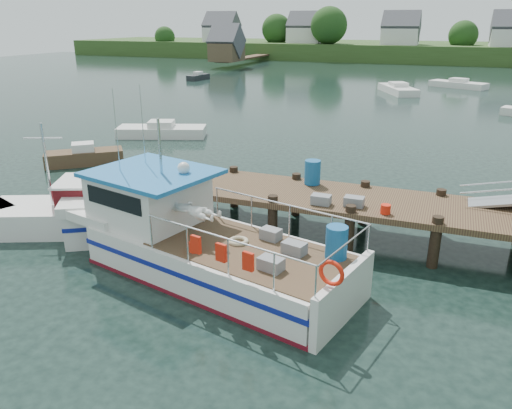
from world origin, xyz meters
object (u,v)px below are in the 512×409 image
(moored_a, at_px, (162,131))
(moored_e, at_px, (198,77))
(work_boat, at_px, (65,213))
(moored_rowboat, at_px, (84,156))
(moored_d, at_px, (398,89))
(moored_far, at_px, (458,84))
(lobster_boat, at_px, (183,237))

(moored_a, distance_m, moored_e, 31.58)
(work_boat, relative_size, moored_rowboat, 1.85)
(moored_a, height_order, moored_d, moored_d)
(moored_rowboat, height_order, moored_far, moored_rowboat)
(moored_rowboat, distance_m, moored_far, 42.97)
(work_boat, height_order, moored_a, work_boat)
(lobster_boat, relative_size, moored_a, 1.87)
(lobster_boat, relative_size, moored_d, 1.62)
(work_boat, height_order, moored_rowboat, work_boat)
(moored_far, height_order, moored_d, moored_d)
(moored_far, bearing_deg, moored_d, -120.34)
(moored_far, distance_m, moored_a, 36.60)
(moored_a, distance_m, moored_d, 28.13)
(moored_rowboat, xyz_separation_m, moored_d, (11.84, 32.59, -0.01))
(moored_a, relative_size, moored_e, 1.58)
(lobster_boat, distance_m, moored_d, 40.63)
(lobster_boat, relative_size, moored_rowboat, 2.85)
(moored_a, height_order, moored_e, moored_a)
(moored_e, bearing_deg, moored_rowboat, -75.97)
(moored_far, xyz_separation_m, moored_a, (-17.12, -32.35, -0.00))
(lobster_boat, height_order, moored_rowboat, lobster_boat)
(moored_rowboat, bearing_deg, moored_d, 60.99)
(moored_rowboat, distance_m, moored_d, 34.67)
(work_boat, distance_m, moored_e, 46.26)
(lobster_boat, distance_m, moored_a, 17.88)
(moored_rowboat, bearing_deg, moored_e, 99.66)
(moored_rowboat, distance_m, moored_e, 37.95)
(moored_d, height_order, moored_e, moored_d)
(moored_far, height_order, moored_a, moored_far)
(work_boat, relative_size, moored_a, 1.21)
(work_boat, height_order, moored_d, work_boat)
(lobster_boat, height_order, moored_a, lobster_boat)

